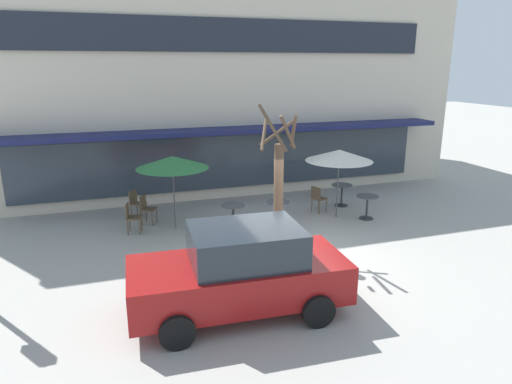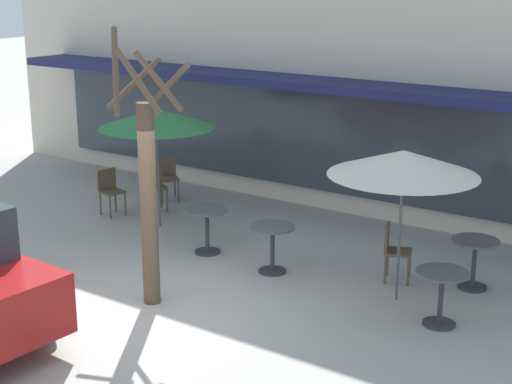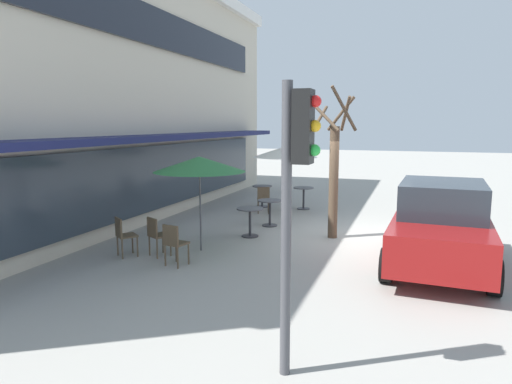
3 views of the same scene
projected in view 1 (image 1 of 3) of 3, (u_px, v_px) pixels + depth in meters
ground_plane at (295, 261)px, 11.42m from camera, size 80.00×80.00×0.00m
building_facade at (205, 84)px, 19.45m from camera, size 18.56×9.10×7.90m
cafe_table_near_wall at (367, 203)px, 14.38m from camera, size 0.70×0.70×0.76m
cafe_table_streetside at (233, 213)px, 13.46m from camera, size 0.70×0.70×0.76m
cafe_table_by_tree at (278, 209)px, 13.79m from camera, size 0.70×0.70×0.76m
cafe_table_mid_patio at (342, 192)px, 15.71m from camera, size 0.70×0.70×0.76m
patio_umbrella_green_folded at (339, 155)px, 14.13m from camera, size 2.10×2.10×2.20m
patio_umbrella_cream_folded at (172, 162)px, 13.14m from camera, size 2.10×2.10×2.20m
cafe_chair_0 at (131, 216)px, 13.15m from camera, size 0.48×0.48×0.89m
cafe_chair_1 at (136, 202)px, 14.50m from camera, size 0.56×0.56×0.89m
cafe_chair_2 at (318, 197)px, 14.99m from camera, size 0.51×0.51×0.89m
cafe_chair_3 at (146, 207)px, 13.95m from camera, size 0.54×0.54×0.89m
parked_sedan at (240, 271)px, 8.86m from camera, size 4.29×2.19×1.76m
street_tree at (278, 189)px, 11.44m from camera, size 1.09×1.11×3.85m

